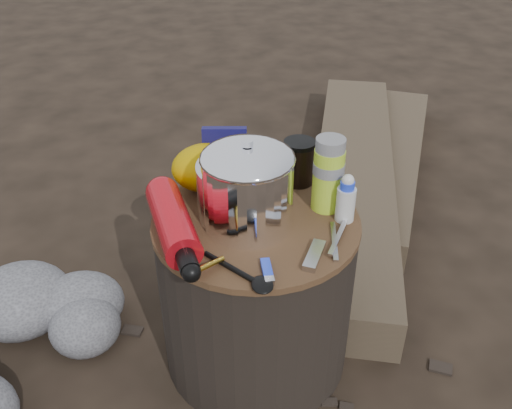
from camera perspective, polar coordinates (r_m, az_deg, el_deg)
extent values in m
plane|color=black|center=(1.58, 0.00, -14.66)|extent=(60.00, 60.00, 0.00)
cylinder|color=black|center=(1.43, 0.00, -8.77)|extent=(0.48, 0.48, 0.44)
cube|color=#443829|center=(2.20, 9.81, 2.70)|extent=(0.84, 1.67, 0.14)
cube|color=#443829|center=(2.38, 13.32, 4.28)|extent=(0.81, 1.24, 0.11)
cylinder|color=silver|center=(1.27, -1.15, 1.44)|extent=(0.22, 0.22, 0.13)
cylinder|color=white|center=(1.22, -0.84, 1.89)|extent=(0.20, 0.20, 0.20)
cylinder|color=#ACD32A|center=(1.30, 7.31, 3.02)|extent=(0.07, 0.07, 0.18)
cylinder|color=black|center=(1.41, 4.34, 4.26)|extent=(0.08, 0.08, 0.11)
ellipsoid|color=#B98F00|center=(1.38, -5.06, 3.74)|extent=(0.17, 0.14, 0.12)
cube|color=#100E48|center=(1.41, -3.16, 5.06)|extent=(0.11, 0.05, 0.14)
cube|color=blue|center=(1.14, 1.10, -6.52)|extent=(0.02, 0.08, 0.01)
cube|color=#B5B6BB|center=(1.18, 5.91, -5.14)|extent=(0.07, 0.10, 0.01)
cylinder|color=silver|center=(1.28, 9.07, 0.43)|extent=(0.04, 0.04, 0.10)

